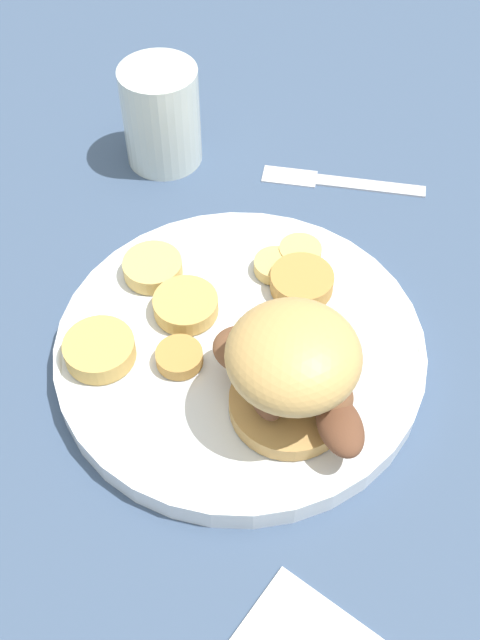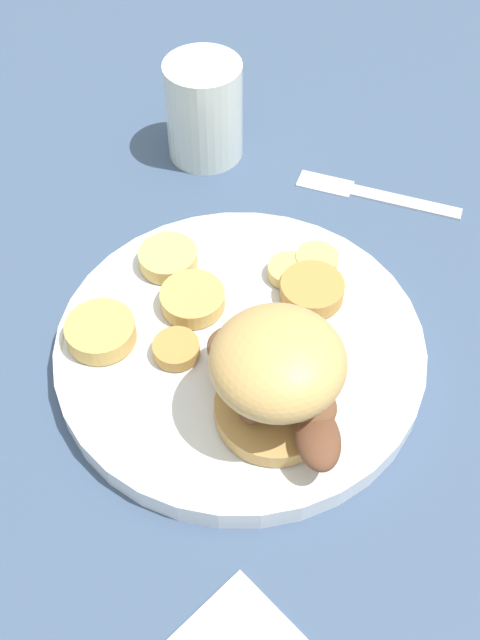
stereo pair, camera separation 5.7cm
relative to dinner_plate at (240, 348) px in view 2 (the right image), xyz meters
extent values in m
plane|color=#3D5170|center=(0.00, 0.00, -0.01)|extent=(4.00, 4.00, 0.00)
cylinder|color=white|center=(0.00, 0.00, 0.00)|extent=(0.29, 0.29, 0.02)
torus|color=white|center=(0.00, 0.00, 0.01)|extent=(0.29, 0.29, 0.01)
cylinder|color=tan|center=(0.06, 0.04, 0.02)|extent=(0.09, 0.09, 0.01)
ellipsoid|color=brown|center=(0.08, 0.08, 0.04)|extent=(0.06, 0.05, 0.02)
ellipsoid|color=brown|center=(0.07, 0.03, 0.04)|extent=(0.04, 0.03, 0.02)
ellipsoid|color=brown|center=(0.06, 0.07, 0.04)|extent=(0.04, 0.03, 0.02)
ellipsoid|color=brown|center=(0.03, 0.01, 0.04)|extent=(0.06, 0.06, 0.02)
ellipsoid|color=#563323|center=(0.05, 0.04, 0.04)|extent=(0.06, 0.05, 0.01)
ellipsoid|color=#4C281E|center=(0.05, 0.05, 0.04)|extent=(0.05, 0.04, 0.02)
ellipsoid|color=tan|center=(0.06, 0.04, 0.08)|extent=(0.09, 0.09, 0.05)
cylinder|color=tan|center=(-0.02, -0.05, 0.02)|extent=(0.05, 0.05, 0.01)
cylinder|color=#DBB766|center=(-0.09, 0.04, 0.02)|extent=(0.04, 0.04, 0.01)
cylinder|color=#DBB766|center=(-0.06, -0.08, 0.02)|extent=(0.05, 0.05, 0.01)
cylinder|color=tan|center=(0.03, -0.10, 0.02)|extent=(0.05, 0.05, 0.02)
cylinder|color=#BC8942|center=(-0.06, 0.04, 0.02)|extent=(0.05, 0.05, 0.02)
cylinder|color=#BC8942|center=(0.03, -0.04, 0.02)|extent=(0.04, 0.04, 0.01)
cylinder|color=#DBB766|center=(-0.08, 0.02, 0.02)|extent=(0.04, 0.04, 0.01)
cube|color=silver|center=(-0.22, 0.10, -0.01)|extent=(0.02, 0.11, 0.00)
cube|color=silver|center=(-0.22, 0.02, -0.01)|extent=(0.03, 0.05, 0.00)
cylinder|color=silver|center=(-0.24, -0.11, 0.04)|extent=(0.08, 0.08, 0.10)
camera|label=1|loc=(0.35, 0.05, 0.48)|focal=42.00mm
camera|label=2|loc=(0.34, 0.10, 0.48)|focal=42.00mm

